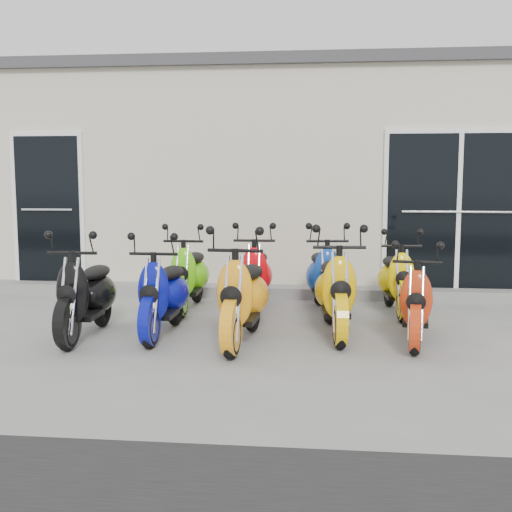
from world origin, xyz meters
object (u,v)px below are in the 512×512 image
object	(u,v)px
scooter_front_orange_b	(335,279)
scooter_back_yellow	(396,270)
scooter_back_green	(190,266)
scooter_back_red	(256,266)
scooter_front_black	(86,283)
scooter_front_blue	(163,283)
scooter_front_orange_a	(243,284)
scooter_front_red	(416,290)
scooter_back_blue	(324,267)

from	to	relation	value
scooter_front_orange_b	scooter_back_yellow	xyz separation A→B (m)	(0.75, 1.16, -0.07)
scooter_back_green	scooter_back_red	distance (m)	0.84
scooter_front_black	scooter_front_blue	size ratio (longest dim) A/B	1.02
scooter_front_orange_a	scooter_back_red	bearing A→B (deg)	95.22
scooter_front_blue	scooter_back_red	world-z (taller)	scooter_back_red
scooter_back_green	scooter_front_orange_a	bearing A→B (deg)	-61.25
scooter_back_green	scooter_back_yellow	bearing A→B (deg)	0.29
scooter_front_black	scooter_front_orange_a	bearing A→B (deg)	-3.60
scooter_back_yellow	scooter_front_black	bearing A→B (deg)	-158.74
scooter_front_red	scooter_back_yellow	world-z (taller)	scooter_back_yellow
scooter_front_orange_b	scooter_front_red	distance (m)	0.84
scooter_front_orange_b	scooter_back_blue	size ratio (longest dim) A/B	1.06
scooter_front_red	scooter_back_green	size ratio (longest dim) A/B	0.96
scooter_back_green	scooter_front_orange_b	bearing A→B (deg)	-32.57
scooter_back_yellow	scooter_front_orange_a	bearing A→B (deg)	-139.71
scooter_front_red	scooter_back_green	world-z (taller)	scooter_back_green
scooter_back_red	scooter_front_blue	bearing A→B (deg)	-124.55
scooter_back_red	scooter_front_orange_a	bearing A→B (deg)	-91.02
scooter_front_red	scooter_back_yellow	distance (m)	1.38
scooter_back_blue	scooter_back_yellow	size ratio (longest dim) A/B	1.06
scooter_back_blue	scooter_back_yellow	xyz separation A→B (m)	(0.88, 0.05, -0.03)
scooter_front_black	scooter_front_red	xyz separation A→B (m)	(3.38, 0.15, -0.04)
scooter_front_black	scooter_front_red	world-z (taller)	scooter_front_black
scooter_back_green	scooter_back_blue	bearing A→B (deg)	-0.94
scooter_front_blue	scooter_front_orange_a	size ratio (longest dim) A/B	0.93
scooter_front_red	scooter_back_blue	xyz separation A→B (m)	(-0.93, 1.34, 0.04)
scooter_front_orange_b	scooter_back_red	distance (m)	1.47
scooter_front_orange_b	scooter_front_red	xyz separation A→B (m)	(0.81, -0.22, -0.07)
scooter_back_green	scooter_back_red	bearing A→B (deg)	-1.37
scooter_front_blue	scooter_back_green	size ratio (longest dim) A/B	1.01
scooter_front_black	scooter_back_red	bearing A→B (deg)	41.54
scooter_front_orange_a	scooter_back_yellow	world-z (taller)	scooter_front_orange_a
scooter_front_orange_a	scooter_back_yellow	bearing A→B (deg)	47.75
scooter_front_blue	scooter_front_orange_b	xyz separation A→B (m)	(1.79, 0.21, 0.04)
scooter_front_orange_a	scooter_back_yellow	xyz separation A→B (m)	(1.68, 1.60, -0.07)
scooter_front_blue	scooter_back_blue	distance (m)	2.13
scooter_front_red	scooter_back_red	world-z (taller)	scooter_back_red
scooter_front_black	scooter_front_red	size ratio (longest dim) A/B	1.08
scooter_front_black	scooter_front_red	distance (m)	3.38
scooter_front_red	scooter_back_red	distance (m)	2.21
scooter_front_orange_a	scooter_back_red	distance (m)	1.56
scooter_front_red	scooter_back_blue	bearing A→B (deg)	133.20
scooter_front_black	scooter_front_blue	world-z (taller)	scooter_front_black
scooter_front_black	scooter_back_yellow	size ratio (longest dim) A/B	1.07
scooter_front_orange_a	scooter_front_red	world-z (taller)	scooter_front_orange_a
scooter_front_orange_a	scooter_back_green	size ratio (longest dim) A/B	1.09
scooter_front_black	scooter_back_blue	size ratio (longest dim) A/B	1.01
scooter_back_yellow	scooter_back_blue	bearing A→B (deg)	179.53
scooter_front_orange_b	scooter_back_blue	xyz separation A→B (m)	(-0.13, 1.12, -0.03)
scooter_back_green	scooter_back_red	world-z (taller)	scooter_back_red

